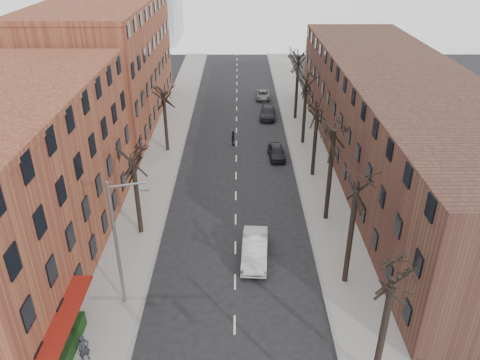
{
  "coord_description": "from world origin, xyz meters",
  "views": [
    {
      "loc": [
        0.26,
        -13.31,
        21.52
      ],
      "look_at": [
        0.37,
        19.57,
        4.0
      ],
      "focal_mm": 35.0,
      "sensor_mm": 36.0,
      "label": 1
    }
  ],
  "objects_px": {
    "parked_car_mid": "(268,113)",
    "pedestrian_a": "(84,348)",
    "parked_car_near": "(277,152)",
    "silver_sedan": "(255,249)"
  },
  "relations": [
    {
      "from": "silver_sedan",
      "to": "parked_car_near",
      "type": "bearing_deg",
      "value": 84.14
    },
    {
      "from": "pedestrian_a",
      "to": "silver_sedan",
      "type": "bearing_deg",
      "value": 1.84
    },
    {
      "from": "silver_sedan",
      "to": "parked_car_mid",
      "type": "xyz_separation_m",
      "value": [
        2.64,
        29.79,
        -0.15
      ]
    },
    {
      "from": "parked_car_mid",
      "to": "pedestrian_a",
      "type": "height_order",
      "value": "pedestrian_a"
    },
    {
      "from": "parked_car_near",
      "to": "pedestrian_a",
      "type": "xyz_separation_m",
      "value": [
        -12.67,
        -26.96,
        0.35
      ]
    },
    {
      "from": "parked_car_near",
      "to": "pedestrian_a",
      "type": "bearing_deg",
      "value": -118.19
    },
    {
      "from": "parked_car_mid",
      "to": "pedestrian_a",
      "type": "relative_size",
      "value": 2.7
    },
    {
      "from": "parked_car_mid",
      "to": "pedestrian_a",
      "type": "xyz_separation_m",
      "value": [
        -12.43,
        -39.19,
        0.34
      ]
    },
    {
      "from": "parked_car_near",
      "to": "parked_car_mid",
      "type": "distance_m",
      "value": 12.23
    },
    {
      "from": "silver_sedan",
      "to": "parked_car_near",
      "type": "distance_m",
      "value": 17.8
    }
  ]
}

